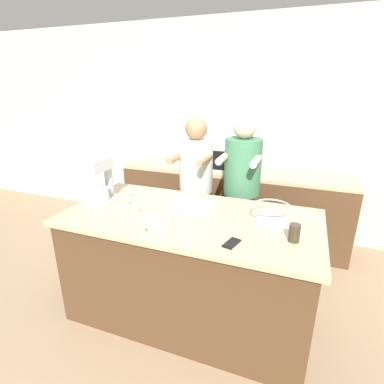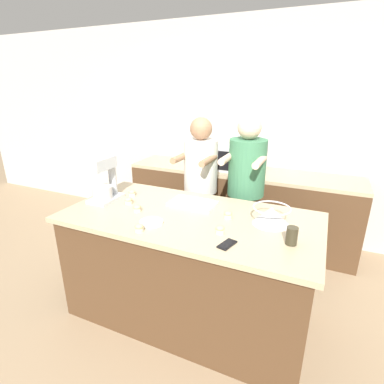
# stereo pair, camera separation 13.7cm
# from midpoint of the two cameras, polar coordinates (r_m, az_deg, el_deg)

# --- Properties ---
(ground_plane) EXTENTS (16.00, 16.00, 0.00)m
(ground_plane) POSITION_cam_midpoint_polar(r_m,az_deg,el_deg) (2.90, -1.84, -21.66)
(ground_plane) COLOR #937A5B
(back_wall) EXTENTS (10.00, 0.06, 2.70)m
(back_wall) POSITION_cam_midpoint_polar(r_m,az_deg,el_deg) (3.98, 8.39, 11.37)
(back_wall) COLOR #B2ADA3
(back_wall) RESTS_ON ground_plane
(island_counter) EXTENTS (2.02, 1.01, 0.94)m
(island_counter) POSITION_cam_midpoint_polar(r_m,az_deg,el_deg) (2.61, -1.95, -13.88)
(island_counter) COLOR #4C331E
(island_counter) RESTS_ON ground_plane
(back_counter) EXTENTS (2.80, 0.60, 0.93)m
(back_counter) POSITION_cam_midpoint_polar(r_m,az_deg,el_deg) (3.88, 6.59, -2.36)
(back_counter) COLOR #4C331E
(back_counter) RESTS_ON ground_plane
(person_left) EXTENTS (0.36, 0.51, 1.62)m
(person_left) POSITION_cam_midpoint_polar(r_m,az_deg,el_deg) (3.19, -0.49, 0.18)
(person_left) COLOR brown
(person_left) RESTS_ON ground_plane
(person_right) EXTENTS (0.37, 0.52, 1.66)m
(person_right) POSITION_cam_midpoint_polar(r_m,az_deg,el_deg) (3.05, 8.04, -0.57)
(person_right) COLOR brown
(person_right) RESTS_ON ground_plane
(stand_mixer) EXTENTS (0.20, 0.30, 0.39)m
(stand_mixer) POSITION_cam_midpoint_polar(r_m,az_deg,el_deg) (2.73, -18.39, 1.51)
(stand_mixer) COLOR #B2B7BC
(stand_mixer) RESTS_ON island_counter
(mixing_bowl) EXTENTS (0.28, 0.28, 0.13)m
(mixing_bowl) POSITION_cam_midpoint_polar(r_m,az_deg,el_deg) (2.31, 13.27, -3.91)
(mixing_bowl) COLOR #BCBCC1
(mixing_bowl) RESTS_ON island_counter
(baking_tray) EXTENTS (0.39, 0.23, 0.04)m
(baking_tray) POSITION_cam_midpoint_polar(r_m,az_deg,el_deg) (2.58, -1.65, -2.11)
(baking_tray) COLOR silver
(baking_tray) RESTS_ON island_counter
(microwave_oven) EXTENTS (0.56, 0.35, 0.29)m
(microwave_oven) POSITION_cam_midpoint_polar(r_m,az_deg,el_deg) (3.70, 6.99, 6.36)
(microwave_oven) COLOR #B7B7BC
(microwave_oven) RESTS_ON back_counter
(cell_phone) EXTENTS (0.11, 0.16, 0.01)m
(cell_phone) POSITION_cam_midpoint_polar(r_m,az_deg,el_deg) (1.99, 5.59, -9.69)
(cell_phone) COLOR black
(cell_phone) RESTS_ON island_counter
(drinking_glass) EXTENTS (0.08, 0.08, 0.12)m
(drinking_glass) POSITION_cam_midpoint_polar(r_m,az_deg,el_deg) (2.08, 17.13, -7.47)
(drinking_glass) COLOR #332D1E
(drinking_glass) RESTS_ON island_counter
(small_plate) EXTENTS (0.18, 0.18, 0.02)m
(small_plate) POSITION_cam_midpoint_polar(r_m,az_deg,el_deg) (2.26, -9.23, -5.95)
(small_plate) COLOR white
(small_plate) RESTS_ON island_counter
(cupcake_0) EXTENTS (0.07, 0.07, 0.06)m
(cupcake_0) POSITION_cam_midpoint_polar(r_m,az_deg,el_deg) (3.02, -17.42, 0.52)
(cupcake_0) COLOR beige
(cupcake_0) RESTS_ON island_counter
(cupcake_1) EXTENTS (0.07, 0.07, 0.06)m
(cupcake_1) POSITION_cam_midpoint_polar(r_m,az_deg,el_deg) (2.82, -13.31, -0.41)
(cupcake_1) COLOR beige
(cupcake_1) RESTS_ON island_counter
(cupcake_2) EXTENTS (0.07, 0.07, 0.06)m
(cupcake_2) POSITION_cam_midpoint_polar(r_m,az_deg,el_deg) (2.14, -11.41, -6.98)
(cupcake_2) COLOR beige
(cupcake_2) RESTS_ON island_counter
(cupcake_3) EXTENTS (0.07, 0.07, 0.06)m
(cupcake_3) POSITION_cam_midpoint_polar(r_m,az_deg,el_deg) (2.64, -13.81, -1.89)
(cupcake_3) COLOR beige
(cupcake_3) RESTS_ON island_counter
(cupcake_4) EXTENTS (0.07, 0.07, 0.06)m
(cupcake_4) POSITION_cam_midpoint_polar(r_m,az_deg,el_deg) (2.11, 4.04, -6.98)
(cupcake_4) COLOR beige
(cupcake_4) RESTS_ON island_counter
(cupcake_5) EXTENTS (0.07, 0.07, 0.06)m
(cupcake_5) POSITION_cam_midpoint_polar(r_m,az_deg,el_deg) (2.47, -12.12, -3.32)
(cupcake_5) COLOR beige
(cupcake_5) RESTS_ON island_counter
(cupcake_6) EXTENTS (0.07, 0.07, 0.06)m
(cupcake_6) POSITION_cam_midpoint_polar(r_m,az_deg,el_deg) (2.35, 5.28, -4.17)
(cupcake_6) COLOR beige
(cupcake_6) RESTS_ON island_counter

